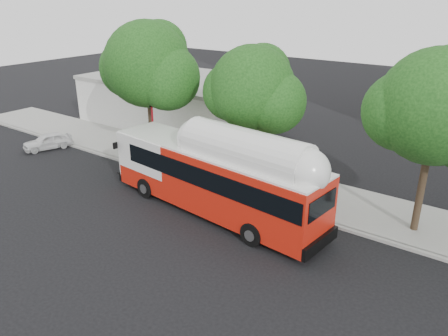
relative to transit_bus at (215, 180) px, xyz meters
name	(u,v)px	position (x,y,z in m)	size (l,w,h in m)	color
ground	(204,226)	(0.44, -1.57, -1.95)	(120.00, 120.00, 0.00)	black
sidewalk	(267,183)	(0.44, 4.93, -1.87)	(60.00, 5.00, 0.15)	gray
curb_strip	(245,198)	(0.44, 2.33, -1.87)	(60.00, 0.30, 0.15)	gray
red_curb_segment	(205,186)	(-2.56, 2.33, -1.87)	(10.00, 0.32, 0.16)	maroon
street_tree_left	(153,68)	(-8.09, 3.99, 4.65)	(6.67, 5.80, 9.74)	#2D2116
street_tree_mid	(258,92)	(-0.16, 4.49, 3.96)	(5.75, 5.00, 8.62)	#2D2116
street_tree_right	(446,113)	(9.87, 4.29, 4.31)	(6.21, 5.40, 9.18)	#2D2116
low_commercial_bldg	(178,100)	(-13.56, 12.43, 0.20)	(16.20, 10.20, 4.25)	silver
transit_bus	(215,180)	(0.00, 0.00, 0.00)	(14.30, 4.23, 4.17)	red
parked_car	(48,141)	(-16.87, 0.91, -1.33)	(3.62, 1.46, 1.24)	silver
signal_pole	(153,134)	(-7.55, 3.09, 0.37)	(0.13, 0.43, 4.52)	red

